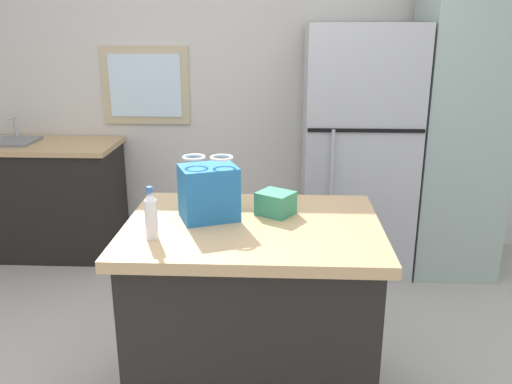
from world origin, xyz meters
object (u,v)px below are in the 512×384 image
(kitchen_island, at_px, (253,316))
(tall_cabinet, at_px, (458,123))
(small_box, at_px, (276,203))
(bottle, at_px, (151,216))
(shopping_bag, at_px, (209,192))
(refrigerator, at_px, (357,150))

(kitchen_island, height_order, tall_cabinet, tall_cabinet)
(kitchen_island, xyz_separation_m, small_box, (0.10, 0.13, 0.51))
(kitchen_island, xyz_separation_m, bottle, (-0.40, -0.19, 0.55))
(shopping_bag, bearing_deg, tall_cabinet, 45.27)
(shopping_bag, bearing_deg, bottle, -128.79)
(kitchen_island, height_order, small_box, small_box)
(kitchen_island, relative_size, refrigerator, 0.63)
(tall_cabinet, xyz_separation_m, bottle, (-1.76, -1.82, -0.06))
(tall_cabinet, height_order, shopping_bag, tall_cabinet)
(shopping_bag, bearing_deg, small_box, 12.85)
(shopping_bag, height_order, bottle, shopping_bag)
(kitchen_island, relative_size, small_box, 7.44)
(small_box, bearing_deg, kitchen_island, -127.83)
(kitchen_island, relative_size, bottle, 5.06)
(refrigerator, bearing_deg, bottle, -120.26)
(refrigerator, relative_size, tall_cabinet, 0.82)
(tall_cabinet, height_order, small_box, tall_cabinet)
(shopping_bag, bearing_deg, refrigerator, 61.24)
(bottle, bearing_deg, tall_cabinet, 46.02)
(small_box, relative_size, bottle, 0.68)
(tall_cabinet, relative_size, small_box, 14.38)
(kitchen_island, distance_m, shopping_bag, 0.61)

